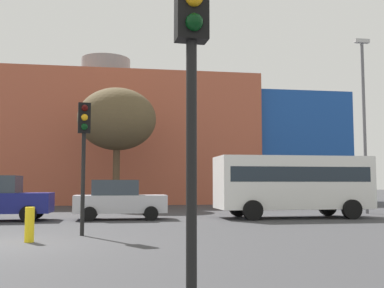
% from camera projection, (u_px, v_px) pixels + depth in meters
% --- Properties ---
extents(ground_plane, '(200.00, 200.00, 0.00)m').
position_uv_depth(ground_plane, '(0.00, 244.00, 11.60)').
color(ground_plane, '#38383A').
extents(building_backdrop, '(38.85, 10.67, 11.87)m').
position_uv_depth(building_backdrop, '(105.00, 144.00, 38.06)').
color(building_backdrop, '#B2563D').
rests_on(building_backdrop, ground_plane).
extents(parked_car_3, '(3.86, 1.90, 1.67)m').
position_uv_depth(parked_car_3, '(119.00, 200.00, 19.76)').
color(parked_car_3, silver).
rests_on(parked_car_3, ground_plane).
extents(white_bus, '(6.80, 2.62, 2.72)m').
position_uv_depth(white_bus, '(292.00, 181.00, 20.74)').
color(white_bus, white).
rests_on(white_bus, ground_plane).
extents(traffic_light_near_right, '(0.37, 0.37, 4.01)m').
position_uv_depth(traffic_light_near_right, '(192.00, 55.00, 5.18)').
color(traffic_light_near_right, black).
rests_on(traffic_light_near_right, ground_plane).
extents(traffic_light_island, '(0.39, 0.38, 3.92)m').
position_uv_depth(traffic_light_island, '(84.00, 137.00, 13.75)').
color(traffic_light_island, black).
rests_on(traffic_light_island, ground_plane).
extents(bare_tree_0, '(4.84, 4.84, 7.45)m').
position_uv_depth(bare_tree_0, '(117.00, 120.00, 28.73)').
color(bare_tree_0, brown).
rests_on(bare_tree_0, ground_plane).
extents(bollard_yellow_2, '(0.24, 0.24, 0.91)m').
position_uv_depth(bollard_yellow_2, '(30.00, 225.00, 12.02)').
color(bollard_yellow_2, yellow).
rests_on(bollard_yellow_2, ground_plane).
extents(street_lamp, '(0.80, 0.24, 9.11)m').
position_uv_depth(street_lamp, '(364.00, 115.00, 24.04)').
color(street_lamp, '#59595E').
rests_on(street_lamp, ground_plane).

